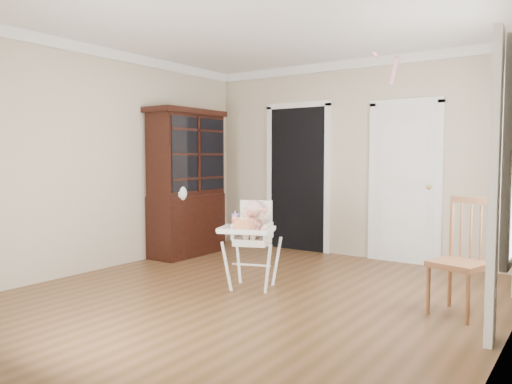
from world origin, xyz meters
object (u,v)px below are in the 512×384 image
Objects in this scene: cake at (243,224)px; sippy_cup at (235,220)px; high_chair at (252,234)px; dining_chair at (461,260)px; china_cabinet at (187,183)px.

cake is 0.22m from sippy_cup.
high_chair is 0.91× the size of dining_chair.
dining_chair is (2.14, 0.43, -0.25)m from sippy_cup.
cake is 1.38× the size of sippy_cup.
dining_chair is (2.01, 0.30, -0.10)m from high_chair.
dining_chair is at bearing 15.55° from cake.
sippy_cup is (-0.13, -0.12, 0.15)m from high_chair.
high_chair is at bearing -155.37° from dining_chair.
china_cabinet is (-1.66, 1.08, 0.29)m from sippy_cup.
sippy_cup is 0.18× the size of dining_chair.
china_cabinet is (-1.84, 1.20, 0.31)m from cake.
sippy_cup is at bearing -152.64° from dining_chair.
china_cabinet is at bearing -173.77° from dining_chair.
cake is 2.22m from china_cabinet.
china_cabinet reaches higher than high_chair.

